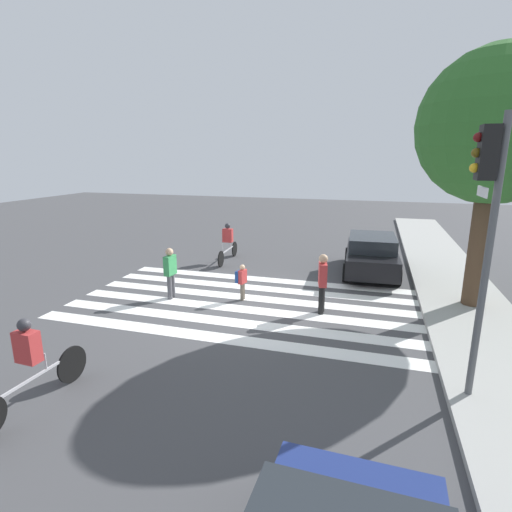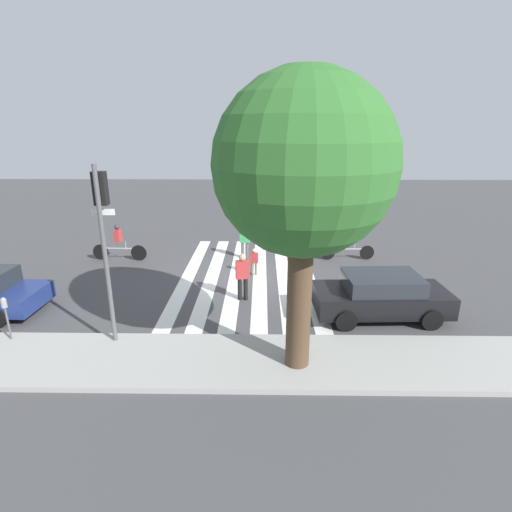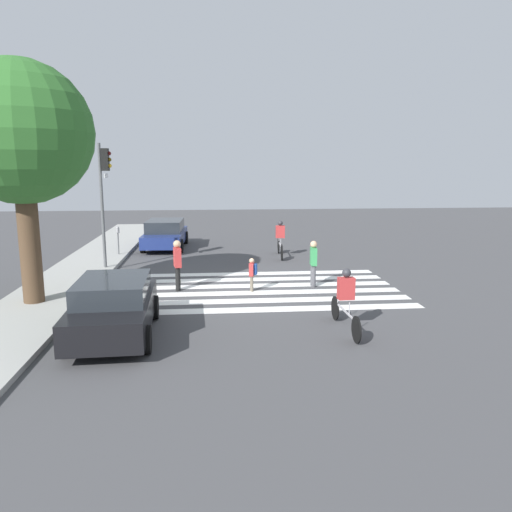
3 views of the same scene
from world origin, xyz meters
name	(u,v)px [view 1 (image 1 of 3)]	position (x,y,z in m)	size (l,w,h in m)	color
ground_plane	(244,303)	(0.00, 0.00, 0.00)	(60.00, 60.00, 0.00)	#444447
sidewalk_curb	(477,325)	(0.00, 6.25, 0.07)	(36.00, 2.50, 0.14)	#9E9E99
crosswalk_stripes	(244,303)	(0.00, 0.00, 0.00)	(5.35, 10.00, 0.01)	white
traffic_light	(486,208)	(3.50, 5.24, 3.44)	(0.60, 0.50, 4.92)	#515456
street_tree	(496,129)	(-1.45, 6.42, 4.94)	(4.00, 4.00, 7.00)	#4C3826
pedestrian_adult_tall_backpack	(170,270)	(0.22, -2.27, 0.89)	(0.45, 0.23, 1.58)	#4C4C51
pedestrian_adult_yellow_jacket	(242,279)	(-0.25, -0.14, 0.65)	(0.33, 0.30, 1.11)	#6B6051
pedestrian_child_with_backpack	(322,280)	(0.10, 2.31, 0.95)	(0.50, 0.30, 1.68)	black
cyclist_mid_street	(228,241)	(-4.42, -2.13, 0.86)	(2.43, 0.41, 1.60)	black
cyclist_near_curb	(30,362)	(5.84, -1.90, 0.87)	(2.46, 0.41, 1.65)	black
car_parked_dark_suv	(371,254)	(-4.30, 3.56, 0.73)	(4.18, 2.05, 1.43)	black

